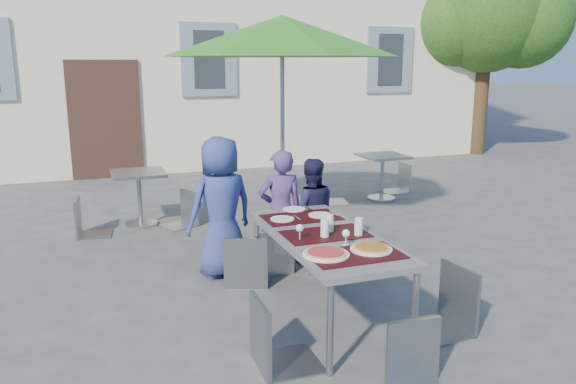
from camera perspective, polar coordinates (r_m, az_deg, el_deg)
name	(u,v)px	position (r m, az deg, el deg)	size (l,w,h in m)	color
ground	(414,335)	(4.80, 12.69, -13.97)	(90.00, 90.00, 0.00)	#414143
tree	(487,13)	(14.29, 19.61, 16.74)	(3.60, 3.00, 4.70)	#402D1B
dining_table	(325,240)	(4.73, 3.82, -4.94)	(0.80, 1.85, 0.76)	#424246
pizza_near_left	(326,253)	(4.20, 3.86, -6.23)	(0.36, 0.36, 0.03)	white
pizza_near_right	(371,248)	(4.35, 8.45, -5.67)	(0.32, 0.32, 0.03)	white
glassware	(335,227)	(4.64, 4.76, -3.59)	(0.57, 0.44, 0.15)	silver
place_settings	(299,214)	(5.28, 1.16, -2.26)	(0.64, 0.51, 0.01)	white
child_0	(221,207)	(5.73, -6.81, -1.53)	(0.71, 0.46, 1.44)	navy
child_1	(281,211)	(5.81, -0.77, -1.97)	(0.47, 0.31, 1.30)	#49346A
child_2	(311,211)	(6.07, 2.32, -1.99)	(0.56, 0.33, 1.16)	#1B1C3C
chair_0	(246,230)	(5.47, -4.25, -3.84)	(0.56, 0.56, 0.97)	gray
chair_1	(272,223)	(5.77, -1.64, -3.21)	(0.42, 0.42, 0.92)	gray
chair_2	(328,224)	(5.77, 4.04, -3.28)	(0.53, 0.53, 0.92)	#949B9F
chair_3	(274,291)	(4.00, -1.43, -10.06)	(0.45, 0.44, 1.00)	gray
chair_4	(451,261)	(4.72, 16.26, -6.70)	(0.49, 0.49, 1.02)	gray
chair_5	(423,319)	(3.84, 13.53, -12.44)	(0.42, 0.42, 0.90)	gray
patio_umbrella	(282,37)	(7.09, -0.60, 15.43)	(2.91, 2.91, 2.71)	#B6BABF
cafe_table_0	(139,189)	(7.75, -14.88, 0.29)	(0.69, 0.69, 0.74)	#B6BABF
bg_chair_l_0	(84,194)	(7.48, -20.01, -0.21)	(0.46, 0.46, 0.92)	gray
bg_chair_r_0	(183,187)	(7.62, -10.64, 0.47)	(0.53, 0.53, 0.90)	gray
cafe_table_1	(382,170)	(9.04, 9.56, 2.26)	(0.68, 0.68, 0.73)	#B6BABF
bg_chair_l_1	(326,165)	(8.70, 3.91, 2.71)	(0.53, 0.53, 1.01)	gray
bg_chair_r_1	(400,160)	(9.65, 11.31, 3.19)	(0.44, 0.44, 0.93)	#949B9F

